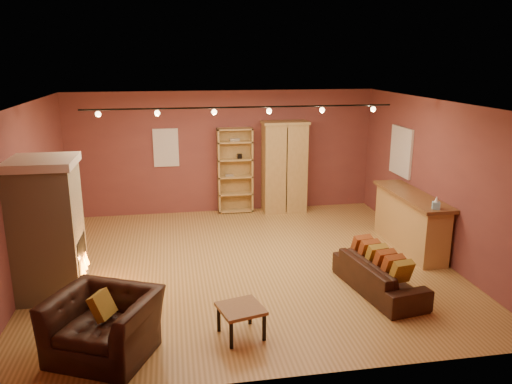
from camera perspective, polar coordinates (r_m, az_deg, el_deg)
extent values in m
plane|color=olive|center=(8.86, -1.31, -8.27)|extent=(7.00, 7.00, 0.00)
plane|color=brown|center=(8.16, -1.43, 10.09)|extent=(7.00, 7.00, 0.00)
cube|color=brown|center=(11.55, -3.74, 4.55)|extent=(7.00, 0.02, 2.80)
cube|color=brown|center=(8.63, -25.01, -0.52)|extent=(0.02, 6.50, 2.80)
cube|color=brown|center=(9.54, 19.91, 1.40)|extent=(0.02, 6.50, 2.80)
cube|color=tan|center=(8.08, -22.67, -4.25)|extent=(0.90, 0.90, 2.00)
cube|color=beige|center=(7.81, -23.46, 3.11)|extent=(0.98, 0.98, 0.12)
cube|color=black|center=(8.13, -19.55, -6.83)|extent=(0.10, 0.65, 0.55)
cone|color=orange|center=(8.16, -19.06, -7.60)|extent=(0.10, 0.10, 0.22)
cube|color=white|center=(11.44, -10.26, 5.01)|extent=(0.56, 0.04, 0.86)
cube|color=tan|center=(11.64, -2.49, 2.58)|extent=(0.81, 0.04, 1.97)
cube|color=tan|center=(11.47, -4.30, 2.36)|extent=(0.04, 0.31, 1.97)
cube|color=tan|center=(11.56, -0.51, 2.51)|extent=(0.04, 0.31, 1.97)
cube|color=gray|center=(11.52, -3.06, 1.88)|extent=(0.18, 0.12, 0.05)
cube|color=black|center=(11.45, -1.89, 4.07)|extent=(0.10, 0.10, 0.12)
cube|color=tan|center=(11.75, -2.35, -2.07)|extent=(0.81, 0.31, 0.04)
cube|color=tan|center=(11.64, -2.37, -0.15)|extent=(0.81, 0.31, 0.04)
cube|color=tan|center=(11.54, -2.39, 1.78)|extent=(0.81, 0.31, 0.03)
cube|color=tan|center=(11.45, -2.42, 3.75)|extent=(0.81, 0.31, 0.04)
cube|color=tan|center=(11.38, -2.44, 5.74)|extent=(0.81, 0.31, 0.04)
cube|color=tan|center=(11.33, -2.46, 7.21)|extent=(0.81, 0.31, 0.04)
cube|color=tan|center=(11.59, 3.24, 2.73)|extent=(0.99, 0.54, 2.06)
cube|color=brown|center=(11.34, 3.54, 2.45)|extent=(0.02, 0.01, 1.96)
cube|color=tan|center=(11.41, 3.32, 7.94)|extent=(1.05, 0.60, 0.06)
cube|color=tan|center=(9.87, 17.17, -3.36)|extent=(0.48, 2.10, 1.00)
cube|color=brown|center=(9.72, 17.41, -0.39)|extent=(0.60, 2.22, 0.06)
cube|color=#8EC7E3|center=(8.88, 19.88, -1.44)|extent=(0.16, 0.16, 0.12)
cone|color=white|center=(8.85, 19.95, -0.75)|extent=(0.08, 0.08, 0.10)
cube|color=white|center=(10.69, 16.25, 4.48)|extent=(0.05, 0.90, 1.00)
imported|color=black|center=(8.00, 13.90, -8.72)|extent=(0.79, 1.82, 0.69)
cube|color=olive|center=(7.50, 16.29, -8.71)|extent=(0.33, 0.27, 0.36)
cube|color=#97461E|center=(7.67, 15.34, -8.11)|extent=(0.33, 0.27, 0.36)
cube|color=#97461E|center=(7.83, 14.44, -7.54)|extent=(0.33, 0.27, 0.36)
cube|color=olive|center=(8.00, 13.57, -6.99)|extent=(0.33, 0.27, 0.36)
cube|color=#97461E|center=(8.17, 12.74, -6.45)|extent=(0.33, 0.27, 0.36)
cube|color=#97461E|center=(8.35, 11.95, -5.94)|extent=(0.33, 0.27, 0.36)
imported|color=black|center=(6.45, -17.08, -13.31)|extent=(1.41, 1.21, 1.04)
cube|color=olive|center=(6.39, -17.17, -12.27)|extent=(0.34, 0.37, 0.34)
cube|color=brown|center=(6.61, -1.74, -13.17)|extent=(0.66, 0.66, 0.05)
cube|color=black|center=(6.49, -3.49, -15.86)|extent=(0.05, 0.05, 0.36)
cube|color=black|center=(6.54, 0.59, -15.54)|extent=(0.05, 0.05, 0.36)
cube|color=black|center=(6.88, -3.92, -13.94)|extent=(0.05, 0.05, 0.36)
cube|color=black|center=(6.93, -0.10, -13.66)|extent=(0.05, 0.05, 0.36)
cylinder|color=black|center=(8.36, -1.63, 9.66)|extent=(5.20, 0.03, 0.03)
sphere|color=#FFD88C|center=(8.36, -17.60, 8.48)|extent=(0.09, 0.09, 0.09)
sphere|color=#FFD88C|center=(8.29, -11.22, 8.84)|extent=(0.09, 0.09, 0.09)
sphere|color=#FFD88C|center=(8.32, -4.80, 9.10)|extent=(0.09, 0.09, 0.09)
sphere|color=#FFD88C|center=(8.45, 1.51, 9.24)|extent=(0.09, 0.09, 0.09)
sphere|color=#FFD88C|center=(8.67, 7.56, 9.27)|extent=(0.09, 0.09, 0.09)
sphere|color=#FFD88C|center=(8.99, 13.24, 9.21)|extent=(0.09, 0.09, 0.09)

